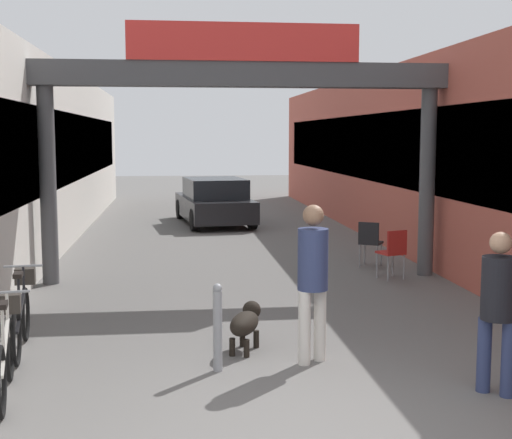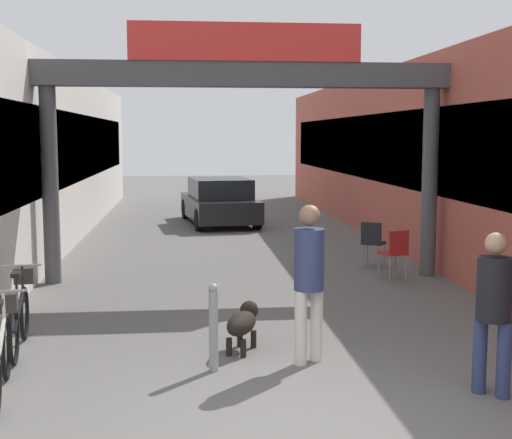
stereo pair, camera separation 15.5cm
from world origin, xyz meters
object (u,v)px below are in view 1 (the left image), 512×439
Objects in this scene: cafe_chair_black_farther at (370,240)px; parked_car_black at (214,202)px; bollard_post_metal at (218,327)px; cafe_chair_red_nearer at (393,250)px; pedestrian_with_dog at (313,272)px; bicycle_silver_nearest at (6,351)px; bicycle_black_second at (22,314)px; pedestrian_companion at (498,303)px; dog_on_leash at (246,322)px.

parked_car_black is at bearing 109.99° from cafe_chair_black_farther.
cafe_chair_red_nearer is (3.40, 4.60, 0.05)m from bollard_post_metal.
bollard_post_metal is 5.72m from cafe_chair_red_nearer.
pedestrian_with_dog is 12.82m from parked_car_black.
bicycle_black_second is at bearing 95.89° from bicycle_silver_nearest.
bicycle_black_second reaches higher than bollard_post_metal.
pedestrian_companion is at bearing -36.50° from pedestrian_with_dog.
bicycle_black_second is 6.70m from cafe_chair_red_nearer.
bicycle_black_second is (-4.95, 2.04, -0.49)m from pedestrian_companion.
pedestrian_companion is 0.97× the size of bicycle_silver_nearest.
cafe_chair_red_nearer is at bearing 53.54° from bollard_post_metal.
pedestrian_with_dog is at bearing 9.58° from bollard_post_metal.
pedestrian_companion is (1.61, -1.19, -0.11)m from pedestrian_with_dog.
bollard_post_metal is (-0.38, -0.71, 0.15)m from dog_on_leash.
pedestrian_with_dog is 1.07× the size of bicycle_silver_nearest.
dog_on_leash is 0.19× the size of parked_car_black.
cafe_chair_red_nearer is 1.00× the size of cafe_chair_black_farther.
pedestrian_with_dog is 2.01× the size of cafe_chair_red_nearer.
pedestrian_companion is 2.94m from dog_on_leash.
bicycle_silver_nearest is 0.40× the size of parked_car_black.
bollard_post_metal is at bearing 12.24° from bicycle_silver_nearest.
pedestrian_companion reaches higher than bollard_post_metal.
pedestrian_with_dog is 3.31m from bicycle_silver_nearest.
dog_on_leash is 2.67m from bicycle_black_second.
bollard_post_metal is at bearing -126.46° from cafe_chair_red_nearer.
pedestrian_companion is 5.38m from bicycle_black_second.
bicycle_black_second is 2.49m from bollard_post_metal.
pedestrian_with_dog is 2.01× the size of cafe_chair_black_farther.
pedestrian_with_dog is at bearing 143.50° from pedestrian_companion.
cafe_chair_red_nearer is 8.82m from parked_car_black.
dog_on_leash is at bearing 143.27° from pedestrian_companion.
dog_on_leash is at bearing 25.15° from bicycle_silver_nearest.
pedestrian_companion reaches higher than bicycle_black_second.
cafe_chair_red_nearer is (5.67, 3.57, 0.10)m from bicycle_black_second.
bicycle_black_second is at bearing -103.93° from parked_car_black.
dog_on_leash is at bearing -127.84° from cafe_chair_red_nearer.
cafe_chair_red_nearer and cafe_chair_black_farther have the same top height.
cafe_chair_red_nearer is at bearing 82.74° from pedestrian_companion.
bollard_post_metal is at bearing -93.08° from parked_car_black.
parked_car_black reaches higher than bicycle_silver_nearest.
pedestrian_with_dog reaches higher than parked_car_black.
pedestrian_with_dog is at bearing 11.35° from bicycle_silver_nearest.
cafe_chair_black_farther is (5.58, 4.78, 0.10)m from bicycle_black_second.
dog_on_leash is 4.93m from cafe_chair_red_nearer.
parked_car_black is (2.81, 13.45, 0.21)m from bicycle_silver_nearest.
parked_car_black is (-1.99, 14.00, -0.28)m from pedestrian_companion.
bicycle_black_second is at bearing 165.69° from pedestrian_with_dog.
dog_on_leash is 0.88× the size of cafe_chair_red_nearer.
bicycle_silver_nearest and bicycle_black_second have the same top height.
parked_car_black reaches higher than bollard_post_metal.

